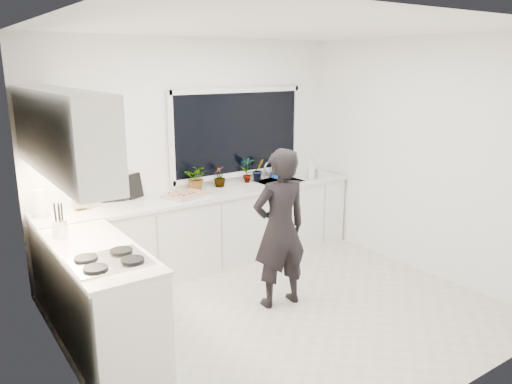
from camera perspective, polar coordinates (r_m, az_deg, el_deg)
floor at (r=5.14m, az=2.99°, el=-13.50°), size 4.00×3.50×0.02m
wall_back at (r=6.12m, az=-6.99°, el=4.48°), size 4.00×0.02×2.70m
wall_left at (r=3.81m, az=-21.45°, el=-2.52°), size 0.02×3.50×2.70m
wall_right at (r=6.08m, az=18.37°, el=3.80°), size 0.02×3.50×2.70m
ceiling at (r=4.55m, az=3.46°, el=18.37°), size 4.00×3.50×0.02m
window at (r=6.35m, az=-2.08°, el=6.77°), size 1.80×0.02×1.00m
base_cabinets_back at (r=6.08m, az=-5.35°, el=-4.41°), size 3.92×0.58×0.88m
base_cabinets_left at (r=4.53m, az=-17.21°, el=-11.84°), size 0.58×1.60×0.88m
countertop_back at (r=5.94m, az=-5.41°, el=-0.23°), size 3.94×0.62×0.04m
countertop_left at (r=4.35m, az=-17.66°, el=-6.38°), size 0.62×1.60×0.04m
upper_cabinets at (r=4.43m, az=-21.45°, el=6.37°), size 0.34×2.10×0.70m
sink at (r=6.51m, az=2.62°, el=0.87°), size 0.58×0.42×0.14m
faucet at (r=6.63m, az=1.59°, el=2.54°), size 0.03×0.03×0.22m
stovetop at (r=4.02m, az=-16.45°, el=-7.49°), size 0.56×0.48×0.03m
person at (r=4.97m, az=2.74°, el=-4.21°), size 0.63×0.45×1.62m
pizza_tray at (r=5.77m, az=-7.95°, el=-0.37°), size 0.55×0.47×0.03m
pizza at (r=5.77m, az=-7.96°, el=-0.20°), size 0.50×0.42×0.01m
watering_can at (r=6.67m, az=2.45°, el=2.20°), size 0.17×0.17×0.13m
paper_towel_roll at (r=5.39m, az=-23.46°, el=-1.26°), size 0.13×0.13×0.26m
knife_block at (r=5.51m, az=-19.50°, el=-0.76°), size 0.13×0.10×0.22m
utensil_crock at (r=4.69m, az=-21.51°, el=-3.91°), size 0.16×0.16×0.16m
picture_frame_large at (r=5.78m, az=-13.72°, el=0.66°), size 0.21×0.11×0.28m
picture_frame_small at (r=5.70m, az=-16.07°, el=0.41°), size 0.25×0.09×0.30m
herb_plants at (r=6.16m, az=-4.27°, el=1.96°), size 1.16×0.37×0.33m
soap_bottles at (r=6.64m, az=6.54°, el=2.65°), size 0.24×0.12×0.29m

